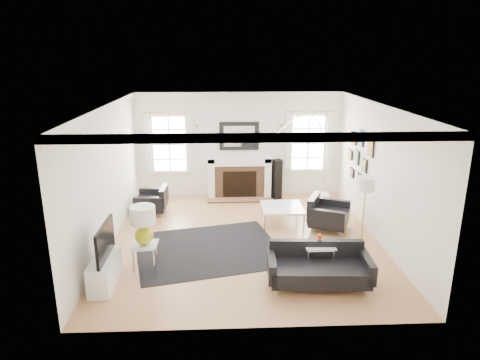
{
  "coord_description": "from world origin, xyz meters",
  "views": [
    {
      "loc": [
        -0.47,
        -8.22,
        3.75
      ],
      "look_at": [
        -0.09,
        0.3,
        1.22
      ],
      "focal_mm": 32.0,
      "sensor_mm": 36.0,
      "label": 1
    }
  ],
  "objects_px": {
    "sofa": "(318,267)",
    "fireplace": "(239,178)",
    "arc_floor_lamp": "(302,158)",
    "coffee_table": "(282,208)",
    "armchair_right": "(326,214)",
    "armchair_left": "(153,201)",
    "gourd_lamp": "(143,223)"
  },
  "relations": [
    {
      "from": "armchair_left",
      "to": "coffee_table",
      "type": "relative_size",
      "value": 0.89
    },
    {
      "from": "fireplace",
      "to": "arc_floor_lamp",
      "type": "xyz_separation_m",
      "value": [
        1.48,
        -1.07,
        0.8
      ]
    },
    {
      "from": "sofa",
      "to": "armchair_right",
      "type": "relative_size",
      "value": 1.52
    },
    {
      "from": "arc_floor_lamp",
      "to": "sofa",
      "type": "bearing_deg",
      "value": -95.57
    },
    {
      "from": "sofa",
      "to": "armchair_left",
      "type": "distance_m",
      "value": 4.79
    },
    {
      "from": "coffee_table",
      "to": "arc_floor_lamp",
      "type": "relative_size",
      "value": 0.37
    },
    {
      "from": "fireplace",
      "to": "gourd_lamp",
      "type": "distance_m",
      "value": 4.41
    },
    {
      "from": "armchair_left",
      "to": "arc_floor_lamp",
      "type": "bearing_deg",
      "value": 0.6
    },
    {
      "from": "coffee_table",
      "to": "gourd_lamp",
      "type": "height_order",
      "value": "gourd_lamp"
    },
    {
      "from": "armchair_left",
      "to": "armchair_right",
      "type": "relative_size",
      "value": 0.72
    },
    {
      "from": "fireplace",
      "to": "coffee_table",
      "type": "distance_m",
      "value": 2.14
    },
    {
      "from": "coffee_table",
      "to": "sofa",
      "type": "bearing_deg",
      "value": -84.88
    },
    {
      "from": "armchair_left",
      "to": "gourd_lamp",
      "type": "xyz_separation_m",
      "value": [
        0.29,
        -2.87,
        0.6
      ]
    },
    {
      "from": "armchair_left",
      "to": "coffee_table",
      "type": "bearing_deg",
      "value": -15.16
    },
    {
      "from": "fireplace",
      "to": "arc_floor_lamp",
      "type": "height_order",
      "value": "arc_floor_lamp"
    },
    {
      "from": "arc_floor_lamp",
      "to": "armchair_left",
      "type": "bearing_deg",
      "value": -179.4
    },
    {
      "from": "armchair_right",
      "to": "arc_floor_lamp",
      "type": "distance_m",
      "value": 1.61
    },
    {
      "from": "armchair_left",
      "to": "fireplace",
      "type": "bearing_deg",
      "value": 27.4
    },
    {
      "from": "armchair_left",
      "to": "coffee_table",
      "type": "distance_m",
      "value": 3.15
    },
    {
      "from": "sofa",
      "to": "arc_floor_lamp",
      "type": "distance_m",
      "value": 3.7
    },
    {
      "from": "armchair_right",
      "to": "fireplace",
      "type": "bearing_deg",
      "value": 128.68
    },
    {
      "from": "sofa",
      "to": "gourd_lamp",
      "type": "height_order",
      "value": "gourd_lamp"
    },
    {
      "from": "fireplace",
      "to": "armchair_left",
      "type": "xyz_separation_m",
      "value": [
        -2.14,
        -1.11,
        -0.24
      ]
    },
    {
      "from": "gourd_lamp",
      "to": "sofa",
      "type": "bearing_deg",
      "value": -11.86
    },
    {
      "from": "armchair_right",
      "to": "gourd_lamp",
      "type": "xyz_separation_m",
      "value": [
        -3.69,
        -1.7,
        0.57
      ]
    },
    {
      "from": "sofa",
      "to": "arc_floor_lamp",
      "type": "xyz_separation_m",
      "value": [
        0.34,
        3.54,
        1.04
      ]
    },
    {
      "from": "sofa",
      "to": "fireplace",
      "type": "bearing_deg",
      "value": 103.77
    },
    {
      "from": "fireplace",
      "to": "sofa",
      "type": "height_order",
      "value": "fireplace"
    },
    {
      "from": "armchair_left",
      "to": "arc_floor_lamp",
      "type": "height_order",
      "value": "arc_floor_lamp"
    },
    {
      "from": "coffee_table",
      "to": "arc_floor_lamp",
      "type": "xyz_separation_m",
      "value": [
        0.58,
        0.86,
        0.96
      ]
    },
    {
      "from": "gourd_lamp",
      "to": "arc_floor_lamp",
      "type": "distance_m",
      "value": 4.45
    },
    {
      "from": "gourd_lamp",
      "to": "arc_floor_lamp",
      "type": "height_order",
      "value": "arc_floor_lamp"
    }
  ]
}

